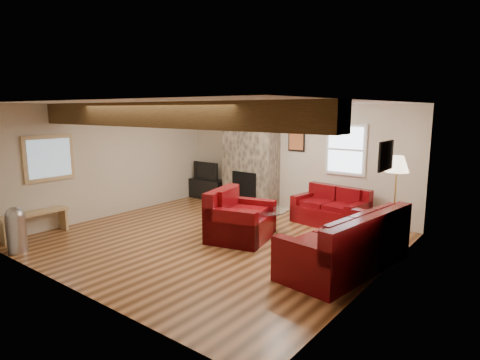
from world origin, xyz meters
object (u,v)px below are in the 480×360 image
object	(u,v)px
armchair_red	(241,215)
floor_lamp	(397,169)
sofa_three	(346,239)
television	(208,171)
loveseat	(330,206)
coffee_table	(262,221)
tv_cabinet	(208,189)

from	to	relation	value
armchair_red	floor_lamp	size ratio (longest dim) A/B	0.72
sofa_three	television	bearing A→B (deg)	-107.61
loveseat	television	bearing A→B (deg)	-176.45
loveseat	floor_lamp	bearing A→B (deg)	-8.37
loveseat	coffee_table	world-z (taller)	loveseat
coffee_table	tv_cabinet	bearing A→B (deg)	150.51
coffee_table	tv_cabinet	size ratio (longest dim) A/B	0.93
television	tv_cabinet	bearing A→B (deg)	0.00
tv_cabinet	floor_lamp	xyz separation A→B (m)	(5.14, -0.72, 1.10)
sofa_three	armchair_red	distance (m)	2.10
tv_cabinet	television	bearing A→B (deg)	0.00
television	floor_lamp	distance (m)	5.23
loveseat	tv_cabinet	distance (m)	3.74
armchair_red	tv_cabinet	bearing A→B (deg)	37.82
coffee_table	sofa_three	bearing A→B (deg)	-18.39
armchair_red	television	size ratio (longest dim) A/B	1.37
armchair_red	television	bearing A→B (deg)	37.82
tv_cabinet	coffee_table	bearing A→B (deg)	-29.49
sofa_three	loveseat	xyz separation A→B (m)	(-1.21, 2.02, -0.06)
floor_lamp	loveseat	bearing A→B (deg)	163.47
coffee_table	floor_lamp	bearing A→B (deg)	22.71
armchair_red	tv_cabinet	xyz separation A→B (m)	(-2.83, 2.21, -0.20)
sofa_three	tv_cabinet	xyz separation A→B (m)	(-4.93, 2.32, -0.19)
coffee_table	tv_cabinet	distance (m)	3.36
sofa_three	armchair_red	bearing A→B (deg)	-85.43
loveseat	armchair_red	bearing A→B (deg)	-106.79
television	floor_lamp	bearing A→B (deg)	-7.99
sofa_three	floor_lamp	bearing A→B (deg)	179.93
loveseat	floor_lamp	size ratio (longest dim) A/B	0.92
coffee_table	floor_lamp	xyz separation A→B (m)	(2.22, 0.93, 1.12)
coffee_table	television	distance (m)	3.40
sofa_three	coffee_table	world-z (taller)	sofa_three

